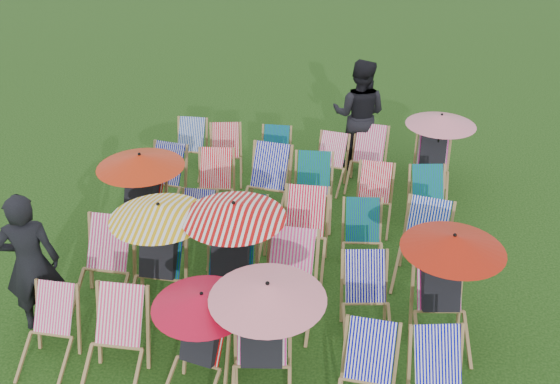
% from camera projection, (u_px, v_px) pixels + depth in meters
% --- Properties ---
extents(ground, '(100.00, 100.00, 0.00)m').
position_uv_depth(ground, '(275.00, 263.00, 8.41)').
color(ground, black).
rests_on(ground, ground).
extents(deckchair_0, '(0.54, 0.76, 0.81)m').
position_uv_depth(deckchair_0, '(47.00, 333.00, 6.64)').
color(deckchair_0, '#977546').
rests_on(deckchair_0, ground).
extents(deckchair_1, '(0.64, 0.88, 0.94)m').
position_uv_depth(deckchair_1, '(113.00, 345.00, 6.40)').
color(deckchair_1, '#977546').
rests_on(deckchair_1, ground).
extents(deckchair_2, '(1.00, 1.06, 1.18)m').
position_uv_depth(deckchair_2, '(197.00, 342.00, 6.21)').
color(deckchair_2, '#977546').
rests_on(deckchair_2, ground).
extents(deckchair_3, '(1.14, 1.23, 1.35)m').
position_uv_depth(deckchair_3, '(263.00, 342.00, 6.08)').
color(deckchair_3, '#977546').
rests_on(deckchair_3, ground).
extents(deckchair_4, '(0.63, 0.85, 0.89)m').
position_uv_depth(deckchair_4, '(367.00, 381.00, 6.00)').
color(deckchair_4, '#977546').
rests_on(deckchair_4, ground).
extents(deckchair_6, '(0.66, 0.92, 0.99)m').
position_uv_depth(deckchair_6, '(102.00, 268.00, 7.50)').
color(deckchair_6, '#977546').
rests_on(deckchair_6, ground).
extents(deckchair_7, '(1.16, 1.20, 1.37)m').
position_uv_depth(deckchair_7, '(157.00, 256.00, 7.32)').
color(deckchair_7, '#977546').
rests_on(deckchair_7, ground).
extents(deckchair_8, '(1.20, 1.28, 1.43)m').
position_uv_depth(deckchair_8, '(230.00, 258.00, 7.24)').
color(deckchair_8, '#977546').
rests_on(deckchair_8, ground).
extents(deckchair_9, '(0.68, 0.94, 1.00)m').
position_uv_depth(deckchair_9, '(287.00, 284.00, 7.22)').
color(deckchair_9, '#977546').
rests_on(deckchair_9, ground).
extents(deckchair_10, '(0.72, 0.90, 0.88)m').
position_uv_depth(deckchair_10, '(367.00, 301.00, 7.04)').
color(deckchair_10, '#977546').
rests_on(deckchair_10, ground).
extents(deckchair_11, '(1.13, 1.22, 1.34)m').
position_uv_depth(deckchair_11, '(445.00, 289.00, 6.82)').
color(deckchair_11, '#977546').
rests_on(deckchair_11, ground).
extents(deckchair_12, '(1.17, 1.23, 1.38)m').
position_uv_depth(deckchair_12, '(138.00, 201.00, 8.43)').
color(deckchair_12, '#977546').
rests_on(deckchair_12, ground).
extents(deckchair_13, '(0.56, 0.77, 0.82)m').
position_uv_depth(deckchair_13, '(195.00, 228.00, 8.41)').
color(deckchair_13, '#977546').
rests_on(deckchair_13, ground).
extents(deckchair_14, '(0.60, 0.81, 0.84)m').
position_uv_depth(deckchair_14, '(243.00, 234.00, 8.27)').
color(deckchair_14, '#977546').
rests_on(deckchair_14, ground).
extents(deckchair_15, '(0.66, 0.91, 0.97)m').
position_uv_depth(deckchair_15, '(303.00, 233.00, 8.17)').
color(deckchair_15, '#977546').
rests_on(deckchair_15, ground).
extents(deckchair_16, '(0.67, 0.86, 0.86)m').
position_uv_depth(deckchair_16, '(363.00, 240.00, 8.13)').
color(deckchair_16, '#977546').
rests_on(deckchair_16, ground).
extents(deckchair_17, '(0.80, 1.00, 0.98)m').
position_uv_depth(deckchair_17, '(423.00, 247.00, 7.89)').
color(deckchair_17, '#977546').
rests_on(deckchair_17, ground).
extents(deckchair_18, '(0.73, 0.94, 0.93)m').
position_uv_depth(deckchair_18, '(161.00, 181.00, 9.46)').
color(deckchair_18, '#977546').
rests_on(deckchair_18, ground).
extents(deckchair_19, '(0.69, 0.89, 0.90)m').
position_uv_depth(deckchair_19, '(214.00, 186.00, 9.36)').
color(deckchair_19, '#977546').
rests_on(deckchair_19, ground).
extents(deckchair_20, '(0.77, 1.00, 1.01)m').
position_uv_depth(deckchair_20, '(265.00, 185.00, 9.26)').
color(deckchair_20, '#977546').
rests_on(deckchair_20, ground).
extents(deckchair_21, '(0.68, 0.91, 0.94)m').
position_uv_depth(deckchair_21, '(313.00, 192.00, 9.17)').
color(deckchair_21, '#977546').
rests_on(deckchair_21, ground).
extents(deckchair_22, '(0.61, 0.82, 0.86)m').
position_uv_depth(deckchair_22, '(373.00, 199.00, 9.06)').
color(deckchair_22, '#977546').
rests_on(deckchair_22, ground).
extents(deckchair_23, '(0.71, 0.89, 0.87)m').
position_uv_depth(deckchair_23, '(430.00, 203.00, 8.95)').
color(deckchair_23, '#977546').
rests_on(deckchair_23, ground).
extents(deckchair_24, '(0.58, 0.80, 0.85)m').
position_uv_depth(deckchair_24, '(188.00, 149.00, 10.54)').
color(deckchair_24, '#977546').
rests_on(deckchair_24, ground).
extents(deckchair_25, '(0.72, 0.88, 0.86)m').
position_uv_depth(deckchair_25, '(225.00, 155.00, 10.32)').
color(deckchair_25, '#977546').
rests_on(deckchair_25, ground).
extents(deckchair_26, '(0.55, 0.76, 0.81)m').
position_uv_depth(deckchair_26, '(274.00, 156.00, 10.34)').
color(deckchair_26, '#977546').
rests_on(deckchair_26, ground).
extents(deckchair_27, '(0.66, 0.83, 0.82)m').
position_uv_depth(deckchair_27, '(329.00, 164.00, 10.10)').
color(deckchair_27, '#977546').
rests_on(deckchair_27, ground).
extents(deckchair_28, '(0.69, 0.90, 0.92)m').
position_uv_depth(deckchair_28, '(367.00, 160.00, 10.10)').
color(deckchair_28, '#977546').
rests_on(deckchair_28, ground).
extents(deckchair_29, '(1.09, 1.13, 1.29)m').
position_uv_depth(deckchair_29, '(434.00, 153.00, 9.82)').
color(deckchair_29, '#977546').
rests_on(deckchair_29, ground).
extents(person_left, '(0.75, 0.63, 1.75)m').
position_uv_depth(person_left, '(30.00, 263.00, 6.94)').
color(person_left, black).
rests_on(person_left, ground).
extents(person_rear, '(1.02, 0.84, 1.91)m').
position_uv_depth(person_rear, '(359.00, 115.00, 10.46)').
color(person_rear, black).
rests_on(person_rear, ground).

